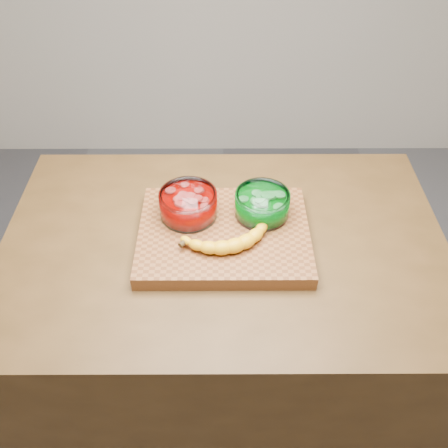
{
  "coord_description": "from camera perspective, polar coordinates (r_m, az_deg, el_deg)",
  "views": [
    {
      "loc": [
        -0.0,
        -0.95,
        1.85
      ],
      "look_at": [
        0.0,
        0.0,
        0.96
      ],
      "focal_mm": 40.0,
      "sensor_mm": 36.0,
      "label": 1
    }
  ],
  "objects": [
    {
      "name": "bowl_green",
      "position": [
        1.34,
        4.38,
        2.25
      ],
      "size": [
        0.15,
        0.15,
        0.07
      ],
      "color": "white",
      "rests_on": "cutting_board"
    },
    {
      "name": "ground",
      "position": [
        2.08,
        0.0,
        -19.75
      ],
      "size": [
        3.5,
        3.5,
        0.0
      ],
      "primitive_type": "plane",
      "color": "#504F54",
      "rests_on": "ground"
    },
    {
      "name": "bowl_red",
      "position": [
        1.34,
        -4.09,
        2.23
      ],
      "size": [
        0.15,
        0.15,
        0.07
      ],
      "color": "white",
      "rests_on": "cutting_board"
    },
    {
      "name": "counter",
      "position": [
        1.69,
        0.0,
        -12.75
      ],
      "size": [
        1.2,
        0.8,
        0.9
      ],
      "primitive_type": "cube",
      "color": "#4A3116",
      "rests_on": "ground"
    },
    {
      "name": "cutting_board",
      "position": [
        1.33,
        0.0,
        -1.26
      ],
      "size": [
        0.45,
        0.35,
        0.04
      ],
      "primitive_type": "cube",
      "color": "brown",
      "rests_on": "counter"
    },
    {
      "name": "banana",
      "position": [
        1.28,
        0.26,
        -1.1
      ],
      "size": [
        0.27,
        0.16,
        0.04
      ],
      "primitive_type": null,
      "color": "#EBA814",
      "rests_on": "cutting_board"
    }
  ]
}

